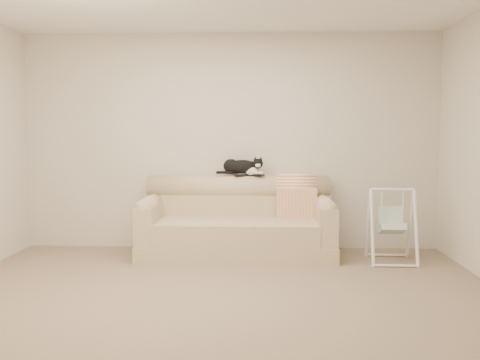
{
  "coord_description": "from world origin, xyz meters",
  "views": [
    {
      "loc": [
        0.35,
        -4.48,
        1.4
      ],
      "look_at": [
        0.14,
        1.27,
        0.9
      ],
      "focal_mm": 40.0,
      "sensor_mm": 36.0,
      "label": 1
    }
  ],
  "objects_px": {
    "sofa": "(237,224)",
    "tuxedo_cat": "(242,167)",
    "remote_a": "(242,175)",
    "baby_swing": "(392,225)",
    "remote_b": "(258,175)"
  },
  "relations": [
    {
      "from": "remote_a",
      "to": "tuxedo_cat",
      "type": "xyz_separation_m",
      "value": [
        0.0,
        0.03,
        0.09
      ]
    },
    {
      "from": "sofa",
      "to": "baby_swing",
      "type": "xyz_separation_m",
      "value": [
        1.69,
        -0.29,
        0.06
      ]
    },
    {
      "from": "sofa",
      "to": "tuxedo_cat",
      "type": "xyz_separation_m",
      "value": [
        0.05,
        0.25,
        0.65
      ]
    },
    {
      "from": "sofa",
      "to": "baby_swing",
      "type": "relative_size",
      "value": 2.69
    },
    {
      "from": "sofa",
      "to": "remote_b",
      "type": "height_order",
      "value": "remote_b"
    },
    {
      "from": "sofa",
      "to": "tuxedo_cat",
      "type": "height_order",
      "value": "tuxedo_cat"
    },
    {
      "from": "sofa",
      "to": "baby_swing",
      "type": "distance_m",
      "value": 1.72
    },
    {
      "from": "sofa",
      "to": "tuxedo_cat",
      "type": "relative_size",
      "value": 3.86
    },
    {
      "from": "remote_a",
      "to": "baby_swing",
      "type": "xyz_separation_m",
      "value": [
        1.65,
        -0.51,
        -0.5
      ]
    },
    {
      "from": "tuxedo_cat",
      "to": "remote_a",
      "type": "bearing_deg",
      "value": -91.9
    },
    {
      "from": "sofa",
      "to": "baby_swing",
      "type": "height_order",
      "value": "sofa"
    },
    {
      "from": "remote_b",
      "to": "baby_swing",
      "type": "bearing_deg",
      "value": -19.1
    },
    {
      "from": "remote_a",
      "to": "tuxedo_cat",
      "type": "height_order",
      "value": "tuxedo_cat"
    },
    {
      "from": "remote_a",
      "to": "remote_b",
      "type": "height_order",
      "value": "remote_a"
    },
    {
      "from": "tuxedo_cat",
      "to": "baby_swing",
      "type": "height_order",
      "value": "tuxedo_cat"
    }
  ]
}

